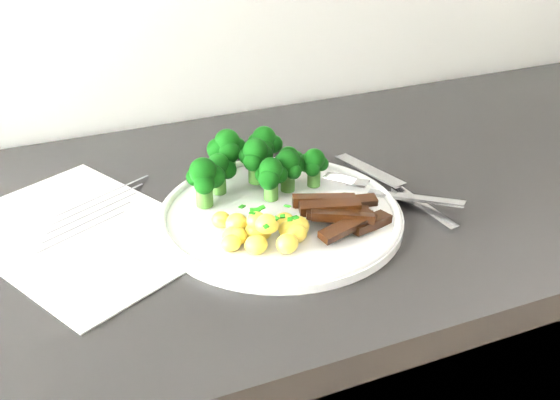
{
  "coord_description": "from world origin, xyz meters",
  "views": [
    {
      "loc": [
        -0.21,
        0.95,
        1.37
      ],
      "look_at": [
        0.07,
        1.62,
        0.95
      ],
      "focal_mm": 43.24,
      "sensor_mm": 36.0,
      "label": 1
    }
  ],
  "objects_px": {
    "plate": "(280,215)",
    "recipe_paper": "(82,233)",
    "potatoes": "(263,231)",
    "fork": "(396,193)",
    "broccoli": "(251,161)",
    "beef_strips": "(340,211)",
    "knife": "(408,198)"
  },
  "relations": [
    {
      "from": "plate",
      "to": "recipe_paper",
      "type": "bearing_deg",
      "value": 164.65
    },
    {
      "from": "potatoes",
      "to": "fork",
      "type": "height_order",
      "value": "potatoes"
    },
    {
      "from": "broccoli",
      "to": "beef_strips",
      "type": "xyz_separation_m",
      "value": [
        0.07,
        -0.12,
        -0.03
      ]
    },
    {
      "from": "plate",
      "to": "broccoli",
      "type": "bearing_deg",
      "value": 96.65
    },
    {
      "from": "recipe_paper",
      "to": "plate",
      "type": "xyz_separation_m",
      "value": [
        0.24,
        -0.06,
        0.01
      ]
    },
    {
      "from": "potatoes",
      "to": "fork",
      "type": "bearing_deg",
      "value": 7.58
    },
    {
      "from": "recipe_paper",
      "to": "potatoes",
      "type": "distance_m",
      "value": 0.22
    },
    {
      "from": "plate",
      "to": "knife",
      "type": "distance_m",
      "value": 0.17
    },
    {
      "from": "potatoes",
      "to": "fork",
      "type": "xyz_separation_m",
      "value": [
        0.2,
        0.03,
        -0.0
      ]
    },
    {
      "from": "plate",
      "to": "broccoli",
      "type": "xyz_separation_m",
      "value": [
        -0.01,
        0.08,
        0.04
      ]
    },
    {
      "from": "broccoli",
      "to": "knife",
      "type": "relative_size",
      "value": 0.83
    },
    {
      "from": "fork",
      "to": "knife",
      "type": "relative_size",
      "value": 0.66
    },
    {
      "from": "potatoes",
      "to": "broccoli",
      "type": "bearing_deg",
      "value": 75.28
    },
    {
      "from": "recipe_paper",
      "to": "fork",
      "type": "xyz_separation_m",
      "value": [
        0.39,
        -0.09,
        0.02
      ]
    },
    {
      "from": "knife",
      "to": "beef_strips",
      "type": "bearing_deg",
      "value": -170.47
    },
    {
      "from": "recipe_paper",
      "to": "knife",
      "type": "height_order",
      "value": "knife"
    },
    {
      "from": "recipe_paper",
      "to": "fork",
      "type": "distance_m",
      "value": 0.4
    },
    {
      "from": "broccoli",
      "to": "beef_strips",
      "type": "distance_m",
      "value": 0.14
    },
    {
      "from": "broccoli",
      "to": "beef_strips",
      "type": "relative_size",
      "value": 1.64
    },
    {
      "from": "recipe_paper",
      "to": "beef_strips",
      "type": "distance_m",
      "value": 0.32
    },
    {
      "from": "broccoli",
      "to": "plate",
      "type": "bearing_deg",
      "value": -83.35
    },
    {
      "from": "fork",
      "to": "recipe_paper",
      "type": "bearing_deg",
      "value": 167.2
    },
    {
      "from": "broccoli",
      "to": "potatoes",
      "type": "height_order",
      "value": "broccoli"
    },
    {
      "from": "plate",
      "to": "knife",
      "type": "bearing_deg",
      "value": -8.39
    },
    {
      "from": "plate",
      "to": "beef_strips",
      "type": "distance_m",
      "value": 0.08
    },
    {
      "from": "recipe_paper",
      "to": "beef_strips",
      "type": "height_order",
      "value": "beef_strips"
    },
    {
      "from": "recipe_paper",
      "to": "knife",
      "type": "xyz_separation_m",
      "value": [
        0.41,
        -0.09,
        0.01
      ]
    },
    {
      "from": "potatoes",
      "to": "beef_strips",
      "type": "relative_size",
      "value": 0.94
    },
    {
      "from": "broccoli",
      "to": "potatoes",
      "type": "relative_size",
      "value": 1.75
    },
    {
      "from": "recipe_paper",
      "to": "potatoes",
      "type": "height_order",
      "value": "potatoes"
    },
    {
      "from": "beef_strips",
      "to": "fork",
      "type": "distance_m",
      "value": 0.09
    },
    {
      "from": "knife",
      "to": "broccoli",
      "type": "bearing_deg",
      "value": 150.2
    }
  ]
}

